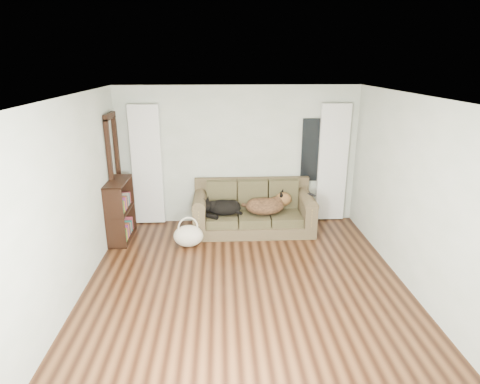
{
  "coord_description": "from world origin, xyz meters",
  "views": [
    {
      "loc": [
        -0.33,
        -4.89,
        3.02
      ],
      "look_at": [
        -0.01,
        1.6,
        0.88
      ],
      "focal_mm": 30.0,
      "sensor_mm": 36.0,
      "label": 1
    }
  ],
  "objects_px": {
    "tote_bag": "(188,237)",
    "bookshelf": "(120,212)",
    "dog_shepherd": "(267,206)",
    "sofa": "(253,208)",
    "dog_black_lab": "(222,208)"
  },
  "relations": [
    {
      "from": "dog_shepherd",
      "to": "dog_black_lab",
      "type": "bearing_deg",
      "value": -0.55
    },
    {
      "from": "bookshelf",
      "to": "dog_shepherd",
      "type": "bearing_deg",
      "value": 5.34
    },
    {
      "from": "sofa",
      "to": "dog_black_lab",
      "type": "xyz_separation_m",
      "value": [
        -0.58,
        -0.05,
        0.03
      ]
    },
    {
      "from": "sofa",
      "to": "bookshelf",
      "type": "bearing_deg",
      "value": -174.02
    },
    {
      "from": "dog_shepherd",
      "to": "tote_bag",
      "type": "xyz_separation_m",
      "value": [
        -1.4,
        -0.57,
        -0.33
      ]
    },
    {
      "from": "dog_black_lab",
      "to": "bookshelf",
      "type": "height_order",
      "value": "bookshelf"
    },
    {
      "from": "bookshelf",
      "to": "tote_bag",
      "type": "bearing_deg",
      "value": -16.03
    },
    {
      "from": "dog_black_lab",
      "to": "dog_shepherd",
      "type": "xyz_separation_m",
      "value": [
        0.83,
        0.02,
        0.01
      ]
    },
    {
      "from": "sofa",
      "to": "dog_shepherd",
      "type": "xyz_separation_m",
      "value": [
        0.24,
        -0.04,
        0.04
      ]
    },
    {
      "from": "tote_bag",
      "to": "bookshelf",
      "type": "distance_m",
      "value": 1.29
    },
    {
      "from": "sofa",
      "to": "dog_black_lab",
      "type": "relative_size",
      "value": 3.44
    },
    {
      "from": "tote_bag",
      "to": "bookshelf",
      "type": "height_order",
      "value": "bookshelf"
    },
    {
      "from": "dog_shepherd",
      "to": "tote_bag",
      "type": "height_order",
      "value": "dog_shepherd"
    },
    {
      "from": "sofa",
      "to": "dog_shepherd",
      "type": "bearing_deg",
      "value": -8.3
    },
    {
      "from": "sofa",
      "to": "bookshelf",
      "type": "relative_size",
      "value": 2.03
    }
  ]
}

